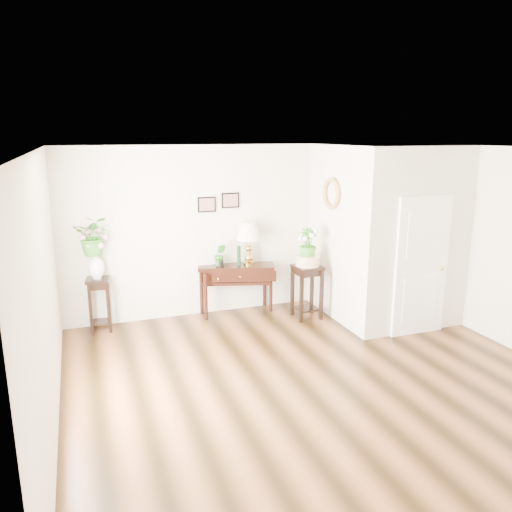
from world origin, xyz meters
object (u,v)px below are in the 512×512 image
plant_stand_a (99,305)px  plant_stand_b (307,292)px  console_table (236,289)px  table_lamp (249,244)px

plant_stand_a → plant_stand_b: plant_stand_b is taller
console_table → table_lamp: (0.22, 0.00, 0.77)m
console_table → plant_stand_a: 2.22m
table_lamp → plant_stand_a: size_ratio=0.86×
console_table → table_lamp: size_ratio=1.74×
plant_stand_a → plant_stand_b: size_ratio=0.95×
plant_stand_a → console_table: bearing=1.3°
plant_stand_b → table_lamp: bearing=142.4°
console_table → plant_stand_b: (1.02, -0.61, 0.03)m
table_lamp → plant_stand_b: table_lamp is taller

